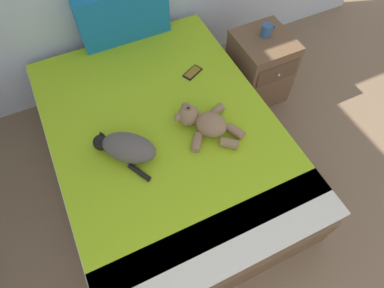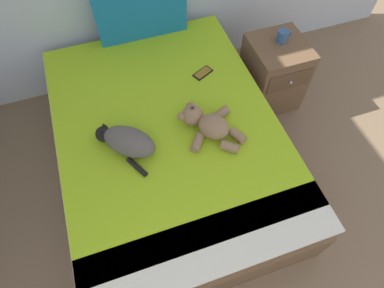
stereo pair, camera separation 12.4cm
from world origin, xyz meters
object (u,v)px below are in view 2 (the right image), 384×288
(patterned_cushion, at_px, (141,12))
(nightstand, at_px, (273,73))
(mug, at_px, (283,36))
(teddy_bear, at_px, (207,124))
(cell_phone, at_px, (203,73))
(cat, at_px, (127,141))
(bed, at_px, (169,146))

(patterned_cushion, xyz_separation_m, nightstand, (0.94, -0.54, -0.44))
(patterned_cushion, relative_size, mug, 5.76)
(teddy_bear, height_order, cell_phone, teddy_bear)
(cat, xyz_separation_m, cell_phone, (0.66, 0.45, -0.07))
(teddy_bear, distance_m, cell_phone, 0.51)
(bed, distance_m, cat, 0.45)
(bed, distance_m, mug, 1.19)
(bed, bearing_deg, cat, -160.80)
(bed, height_order, teddy_bear, teddy_bear)
(teddy_bear, height_order, mug, mug)
(cell_phone, height_order, mug, mug)
(nightstand, bearing_deg, cat, -159.64)
(bed, xyz_separation_m, mug, (1.04, 0.43, 0.38))
(patterned_cushion, distance_m, cell_phone, 0.67)
(patterned_cushion, bearing_deg, cat, -109.57)
(bed, relative_size, teddy_bear, 4.60)
(teddy_bear, height_order, nightstand, teddy_bear)
(nightstand, distance_m, mug, 0.35)
(bed, height_order, nightstand, nightstand)
(teddy_bear, distance_m, mug, 0.98)
(cat, height_order, teddy_bear, same)
(teddy_bear, relative_size, cell_phone, 2.65)
(cell_phone, bearing_deg, bed, -137.03)
(mug, bearing_deg, cat, -158.42)
(patterned_cushion, height_order, mug, patterned_cushion)
(nightstand, bearing_deg, cell_phone, -177.34)
(bed, height_order, mug, mug)
(patterned_cushion, xyz_separation_m, mug, (0.96, -0.50, -0.09))
(bed, xyz_separation_m, teddy_bear, (0.24, -0.13, 0.33))
(bed, bearing_deg, nightstand, 20.68)
(teddy_bear, distance_m, nightstand, 0.99)
(patterned_cushion, distance_m, teddy_bear, 1.07)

